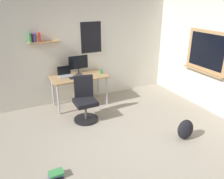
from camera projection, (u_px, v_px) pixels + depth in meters
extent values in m
plane|color=#9E9384|center=(129.00, 148.00, 3.98)|extent=(5.20, 5.20, 0.00)
cube|color=silver|center=(80.00, 48.00, 5.52)|extent=(5.00, 0.10, 2.60)
cube|color=tan|center=(45.00, 42.00, 4.96)|extent=(0.68, 0.20, 0.02)
cube|color=black|center=(91.00, 38.00, 5.50)|extent=(0.52, 0.01, 0.74)
cube|color=#3D934C|center=(30.00, 37.00, 4.82)|extent=(0.04, 0.14, 0.20)
cube|color=black|center=(32.00, 38.00, 4.84)|extent=(0.04, 0.14, 0.17)
cube|color=#7A3D99|center=(34.00, 38.00, 4.86)|extent=(0.03, 0.14, 0.18)
cube|color=#3851B2|center=(35.00, 38.00, 4.87)|extent=(0.02, 0.14, 0.18)
cube|color=orange|center=(37.00, 38.00, 4.89)|extent=(0.03, 0.14, 0.16)
cube|color=#C63833|center=(39.00, 37.00, 4.90)|extent=(0.04, 0.14, 0.20)
cube|color=tan|center=(207.00, 51.00, 5.04)|extent=(0.04, 1.10, 0.90)
cube|color=black|center=(207.00, 51.00, 5.03)|extent=(0.01, 0.94, 0.76)
cube|color=tan|center=(202.00, 71.00, 5.20)|extent=(0.12, 1.10, 0.03)
cube|color=tan|center=(79.00, 77.00, 5.33)|extent=(1.30, 0.65, 0.03)
cylinder|color=#B7B7BC|center=(58.00, 100.00, 5.01)|extent=(0.04, 0.04, 0.70)
cylinder|color=#B7B7BC|center=(107.00, 91.00, 5.49)|extent=(0.04, 0.04, 0.70)
cylinder|color=#B7B7BC|center=(53.00, 92.00, 5.45)|extent=(0.04, 0.04, 0.70)
cylinder|color=#B7B7BC|center=(98.00, 84.00, 5.93)|extent=(0.04, 0.04, 0.70)
cylinder|color=black|center=(86.00, 119.00, 4.89)|extent=(0.52, 0.52, 0.04)
cylinder|color=#4C4C51|center=(86.00, 111.00, 4.82)|extent=(0.05, 0.05, 0.34)
cube|color=black|center=(85.00, 102.00, 4.74)|extent=(0.44, 0.44, 0.09)
cube|color=black|center=(84.00, 86.00, 4.81)|extent=(0.41, 0.16, 0.48)
cube|color=#ADAFB5|center=(66.00, 76.00, 5.29)|extent=(0.31, 0.21, 0.02)
cube|color=black|center=(64.00, 70.00, 5.33)|extent=(0.31, 0.01, 0.21)
cylinder|color=#38383D|center=(79.00, 74.00, 5.43)|extent=(0.17, 0.17, 0.01)
cylinder|color=#38383D|center=(79.00, 71.00, 5.40)|extent=(0.03, 0.03, 0.14)
cube|color=black|center=(78.00, 62.00, 5.31)|extent=(0.46, 0.02, 0.31)
cube|color=black|center=(78.00, 77.00, 5.22)|extent=(0.37, 0.13, 0.02)
ellipsoid|color=#262628|center=(89.00, 75.00, 5.34)|extent=(0.10, 0.06, 0.03)
cylinder|color=#338C4C|center=(101.00, 72.00, 5.50)|extent=(0.08, 0.08, 0.09)
ellipsoid|color=black|center=(185.00, 129.00, 4.19)|extent=(0.32, 0.22, 0.39)
cube|color=black|center=(56.00, 177.00, 3.34)|extent=(0.22, 0.17, 0.02)
cube|color=#7A3D99|center=(56.00, 174.00, 3.35)|extent=(0.23, 0.18, 0.02)
cube|color=teal|center=(56.00, 174.00, 3.33)|extent=(0.22, 0.16, 0.02)
cube|color=#3D934C|center=(56.00, 173.00, 3.31)|extent=(0.22, 0.16, 0.03)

